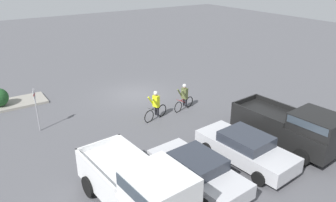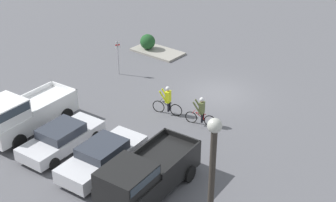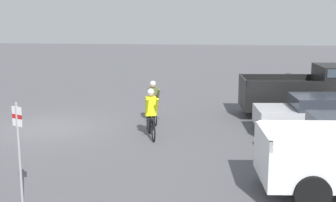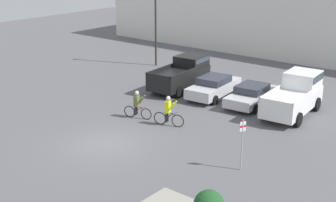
{
  "view_description": "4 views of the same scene",
  "coord_description": "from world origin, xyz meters",
  "px_view_note": "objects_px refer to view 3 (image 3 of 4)",
  "views": [
    {
      "loc": [
        9.76,
        18.65,
        8.31
      ],
      "look_at": [
        0.38,
        4.55,
        1.2
      ],
      "focal_mm": 35.0,
      "sensor_mm": 36.0,
      "label": 1
    },
    {
      "loc": [
        -13.73,
        22.13,
        13.05
      ],
      "look_at": [
        0.38,
        4.55,
        1.2
      ],
      "focal_mm": 50.0,
      "sensor_mm": 36.0,
      "label": 2
    },
    {
      "loc": [
        16.63,
        6.13,
        4.5
      ],
      "look_at": [
        0.38,
        4.55,
        1.2
      ],
      "focal_mm": 50.0,
      "sensor_mm": 36.0,
      "label": 3
    },
    {
      "loc": [
        16.27,
        -15.03,
        9.56
      ],
      "look_at": [
        0.38,
        4.55,
        1.2
      ],
      "focal_mm": 50.0,
      "sensor_mm": 36.0,
      "label": 4
    }
  ],
  "objects_px": {
    "pickup_truck_0": "(314,90)",
    "sedan_0": "(321,115)",
    "cyclist_0": "(151,113)",
    "cyclist_1": "(153,101)",
    "fire_lane_sign": "(19,144)"
  },
  "relations": [
    {
      "from": "cyclist_0",
      "to": "fire_lane_sign",
      "type": "relative_size",
      "value": 0.73
    },
    {
      "from": "pickup_truck_0",
      "to": "cyclist_0",
      "type": "height_order",
      "value": "pickup_truck_0"
    },
    {
      "from": "pickup_truck_0",
      "to": "cyclist_0",
      "type": "bearing_deg",
      "value": -58.79
    },
    {
      "from": "pickup_truck_0",
      "to": "cyclist_1",
      "type": "height_order",
      "value": "pickup_truck_0"
    },
    {
      "from": "pickup_truck_0",
      "to": "cyclist_1",
      "type": "distance_m",
      "value": 6.73
    },
    {
      "from": "pickup_truck_0",
      "to": "sedan_0",
      "type": "height_order",
      "value": "pickup_truck_0"
    },
    {
      "from": "pickup_truck_0",
      "to": "cyclist_0",
      "type": "relative_size",
      "value": 2.99
    },
    {
      "from": "pickup_truck_0",
      "to": "cyclist_1",
      "type": "relative_size",
      "value": 3.06
    },
    {
      "from": "sedan_0",
      "to": "cyclist_1",
      "type": "distance_m",
      "value": 6.33
    },
    {
      "from": "sedan_0",
      "to": "cyclist_1",
      "type": "bearing_deg",
      "value": -100.69
    },
    {
      "from": "pickup_truck_0",
      "to": "cyclist_1",
      "type": "xyz_separation_m",
      "value": [
        1.66,
        -6.52,
        -0.28
      ]
    },
    {
      "from": "pickup_truck_0",
      "to": "fire_lane_sign",
      "type": "distance_m",
      "value": 13.0
    },
    {
      "from": "sedan_0",
      "to": "cyclist_0",
      "type": "distance_m",
      "value": 6.1
    },
    {
      "from": "sedan_0",
      "to": "cyclist_0",
      "type": "relative_size",
      "value": 2.68
    },
    {
      "from": "pickup_truck_0",
      "to": "cyclist_0",
      "type": "xyz_separation_m",
      "value": [
        3.82,
        -6.31,
        -0.25
      ]
    }
  ]
}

